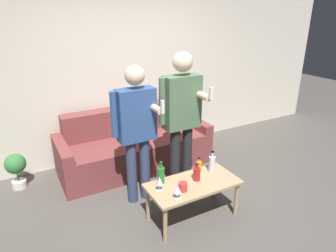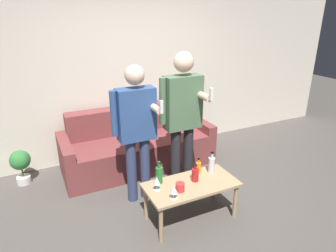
% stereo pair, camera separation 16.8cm
% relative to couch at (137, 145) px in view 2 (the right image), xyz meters
% --- Properties ---
extents(ground_plane, '(16.00, 16.00, 0.00)m').
position_rel_couch_xyz_m(ground_plane, '(0.12, -1.45, -0.31)').
color(ground_plane, '#514C47').
extents(wall_back, '(8.00, 0.06, 2.70)m').
position_rel_couch_xyz_m(wall_back, '(0.12, 0.50, 1.04)').
color(wall_back, beige).
rests_on(wall_back, ground_plane).
extents(couch, '(2.18, 0.85, 0.85)m').
position_rel_couch_xyz_m(couch, '(0.00, 0.00, 0.00)').
color(couch, brown).
rests_on(couch, ground_plane).
extents(coffee_table, '(1.01, 0.50, 0.44)m').
position_rel_couch_xyz_m(coffee_table, '(0.09, -1.45, 0.08)').
color(coffee_table, tan).
rests_on(coffee_table, ground_plane).
extents(bottle_orange, '(0.07, 0.07, 0.25)m').
position_rel_couch_xyz_m(bottle_orange, '(-0.21, -1.28, 0.24)').
color(bottle_orange, '#23752D').
rests_on(bottle_orange, coffee_table).
extents(bottle_green, '(0.08, 0.08, 0.20)m').
position_rel_couch_xyz_m(bottle_green, '(0.16, -1.41, 0.22)').
color(bottle_green, '#B21E1E').
rests_on(bottle_green, coffee_table).
extents(bottle_dark, '(0.06, 0.06, 0.18)m').
position_rel_couch_xyz_m(bottle_dark, '(0.28, -1.28, 0.21)').
color(bottle_dark, orange).
rests_on(bottle_dark, coffee_table).
extents(bottle_yellow, '(0.08, 0.08, 0.25)m').
position_rel_couch_xyz_m(bottle_yellow, '(0.42, -1.34, 0.24)').
color(bottle_yellow, silver).
rests_on(bottle_yellow, coffee_table).
extents(wine_glass_near, '(0.08, 0.08, 0.15)m').
position_rel_couch_xyz_m(wine_glass_near, '(-0.20, -1.61, 0.24)').
color(wine_glass_near, silver).
rests_on(wine_glass_near, coffee_table).
extents(wine_glass_far, '(0.07, 0.07, 0.16)m').
position_rel_couch_xyz_m(wine_glass_far, '(-0.29, -1.40, 0.25)').
color(wine_glass_far, silver).
rests_on(wine_glass_far, coffee_table).
extents(cup_on_table, '(0.09, 0.09, 0.09)m').
position_rel_couch_xyz_m(cup_on_table, '(-0.08, -1.52, 0.18)').
color(cup_on_table, red).
rests_on(cup_on_table, coffee_table).
extents(person_standing_left, '(0.51, 0.43, 1.66)m').
position_rel_couch_xyz_m(person_standing_left, '(-0.29, -0.84, 0.67)').
color(person_standing_left, navy).
rests_on(person_standing_left, ground_plane).
extents(person_standing_right, '(0.52, 0.45, 1.77)m').
position_rel_couch_xyz_m(person_standing_right, '(0.28, -0.87, 0.73)').
color(person_standing_right, '#232328').
rests_on(person_standing_right, ground_plane).
extents(potted_plant, '(0.26, 0.26, 0.48)m').
position_rel_couch_xyz_m(potted_plant, '(-1.58, 0.16, -0.00)').
color(potted_plant, silver).
rests_on(potted_plant, ground_plane).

